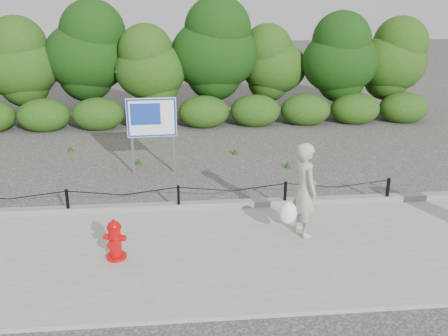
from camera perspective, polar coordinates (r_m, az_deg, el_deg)
The scene contains 8 objects.
ground at distance 11.14m, azimuth -5.43°, elevation -5.36°, with size 90.00×90.00×0.00m, color #2D2B28.
sidewalk at distance 9.35m, azimuth -5.39°, elevation -10.37°, with size 14.00×4.00×0.08m, color gray.
curb at distance 11.13m, azimuth -5.46°, elevation -4.56°, with size 14.00×0.22×0.14m, color slate.
chain_barrier at distance 10.96m, azimuth -5.51°, elevation -3.21°, with size 10.06×0.06×0.60m.
treeline at distance 19.18m, azimuth -5.57°, elevation 13.14°, with size 20.23×3.58×4.69m.
fire_hydrant at distance 9.18m, azimuth -12.99°, elevation -8.46°, with size 0.45×0.47×0.80m.
pedestrian at distance 9.73m, azimuth 9.55°, elevation -2.75°, with size 0.84×0.81×1.98m.
advertising_sign at distance 13.19m, azimuth -8.70°, elevation 5.61°, with size 1.36×0.17×2.17m.
Camera 1 is at (0.12, -10.08, 4.75)m, focal length 38.00 mm.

